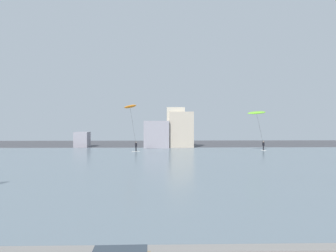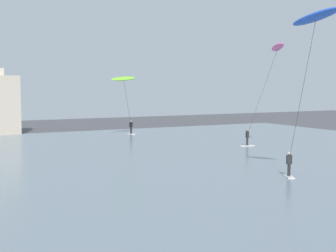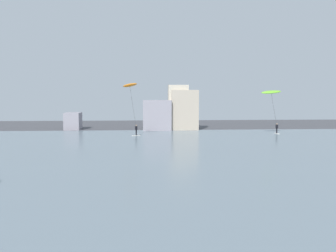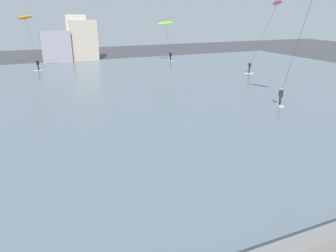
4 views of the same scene
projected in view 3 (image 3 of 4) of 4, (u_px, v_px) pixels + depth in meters
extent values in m
cube|color=slate|center=(186.00, 157.00, 36.10)|extent=(84.00, 52.00, 0.10)
cube|color=gray|center=(73.00, 121.00, 63.66)|extent=(2.70, 3.55, 3.06)
cube|color=gray|center=(157.00, 115.00, 61.87)|extent=(4.88, 3.56, 5.31)
cube|color=beige|center=(178.00, 107.00, 63.14)|extent=(3.53, 2.56, 7.99)
cube|color=#B7A893|center=(185.00, 110.00, 62.18)|extent=(4.71, 2.34, 7.10)
cube|color=silver|center=(277.00, 133.00, 56.43)|extent=(0.55, 1.43, 0.06)
cylinder|color=black|center=(277.00, 131.00, 56.39)|extent=(0.20, 0.20, 0.78)
cube|color=black|center=(277.00, 126.00, 56.32)|extent=(0.36, 0.25, 0.60)
sphere|color=tan|center=(277.00, 124.00, 56.28)|extent=(0.20, 0.20, 0.20)
cylinder|color=#333333|center=(274.00, 110.00, 54.74)|extent=(2.02, 2.59, 5.38)
ellipsoid|color=#7AD133|center=(271.00, 92.00, 53.15)|extent=(3.51, 1.88, 0.90)
cube|color=silver|center=(136.00, 135.00, 53.73)|extent=(1.40, 1.15, 0.06)
cylinder|color=black|center=(136.00, 133.00, 53.69)|extent=(0.20, 0.20, 0.78)
cube|color=black|center=(136.00, 128.00, 53.63)|extent=(0.37, 0.40, 0.60)
sphere|color=tan|center=(136.00, 125.00, 53.59)|extent=(0.20, 0.20, 0.20)
cylinder|color=#333333|center=(133.00, 108.00, 52.31)|extent=(0.84, 2.04, 6.36)
ellipsoid|color=orange|center=(130.00, 85.00, 50.98)|extent=(2.44, 1.97, 0.94)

